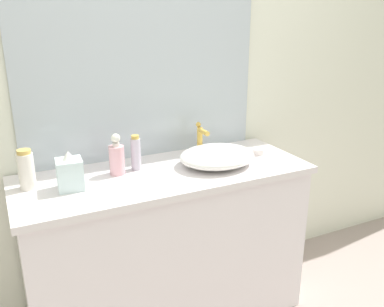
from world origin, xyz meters
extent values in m
cube|color=silver|center=(0.00, 0.73, 1.30)|extent=(6.00, 0.06, 2.60)
cube|color=white|center=(0.01, 0.41, 0.41)|extent=(1.42, 0.52, 0.83)
cube|color=silver|center=(0.01, 0.41, 0.84)|extent=(1.46, 0.56, 0.03)
cube|color=#B2BCC6|center=(0.01, 0.69, 1.44)|extent=(1.29, 0.01, 1.16)
ellipsoid|color=white|center=(0.29, 0.38, 0.91)|extent=(0.40, 0.33, 0.09)
cylinder|color=gold|center=(0.29, 0.58, 0.94)|extent=(0.03, 0.03, 0.15)
cylinder|color=gold|center=(0.29, 0.53, 1.00)|extent=(0.03, 0.09, 0.03)
sphere|color=gold|center=(0.29, 0.59, 1.02)|extent=(0.03, 0.03, 0.03)
cylinder|color=#D79DA7|center=(-0.21, 0.48, 0.93)|extent=(0.07, 0.07, 0.14)
cylinder|color=silver|center=(-0.21, 0.48, 1.01)|extent=(0.03, 0.03, 0.02)
sphere|color=silver|center=(-0.21, 0.48, 1.04)|extent=(0.04, 0.04, 0.04)
cylinder|color=silver|center=(-0.21, 0.47, 1.04)|extent=(0.02, 0.02, 0.02)
cylinder|color=white|center=(-0.62, 0.49, 0.94)|extent=(0.07, 0.07, 0.16)
cylinder|color=tan|center=(-0.62, 0.49, 1.03)|extent=(0.06, 0.06, 0.02)
cylinder|color=#BDB3C7|center=(-0.11, 0.50, 0.94)|extent=(0.05, 0.05, 0.16)
cylinder|color=gold|center=(-0.11, 0.50, 1.03)|extent=(0.04, 0.04, 0.02)
cube|color=silver|center=(-0.45, 0.40, 0.93)|extent=(0.12, 0.12, 0.14)
cone|color=white|center=(-0.45, 0.40, 1.02)|extent=(0.06, 0.06, 0.04)
cylinder|color=silver|center=(0.58, 0.42, 0.88)|extent=(0.06, 0.06, 0.03)
camera|label=1|loc=(-0.71, -1.39, 1.62)|focal=39.16mm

